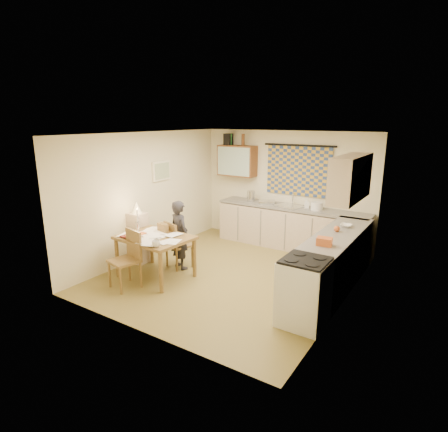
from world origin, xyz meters
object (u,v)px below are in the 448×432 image
Objects in this scene: stove at (304,292)px; chair_far at (179,253)px; dining_table at (156,256)px; counter_back at (291,228)px; person at (180,235)px; counter_right at (331,265)px; shelf_stand at (138,238)px.

stove is 1.06× the size of chair_far.
chair_far is at bearing 88.20° from dining_table.
person reaches higher than counter_back.
dining_table is at bearing 101.58° from chair_far.
chair_far is at bearing 8.72° from person.
counter_right is at bearing -49.57° from counter_back.
stove is at bearing -90.00° from counter_right.
person is (0.05, -0.01, 0.37)m from chair_far.
person is (-2.69, -0.55, 0.20)m from counter_right.
shelf_stand reaches higher than stove.
person is (-1.28, -2.20, 0.20)m from counter_back.
shelf_stand is (-3.54, -0.78, 0.05)m from counter_right.
person reaches higher than stove.
counter_back is at bearing -104.04° from chair_far.
dining_table is 1.44× the size of chair_far.
shelf_stand reaches higher than dining_table.
stove reaches higher than dining_table.
counter_right is 2.27× the size of person.
counter_back is 2.54× the size of person.
counter_back is 1.12× the size of counter_right.
chair_far reaches higher than dining_table.
counter_right is 3.12× the size of stove.
counter_right is at bearing 25.45° from dining_table.
counter_right is at bearing 12.35° from shelf_stand.
counter_right is 3.00m from dining_table.
dining_table is 1.29× the size of shelf_stand.
shelf_stand is at bearing 173.18° from stove.
person is at bearing 83.05° from dining_table.
shelf_stand is (-3.54, 0.42, 0.03)m from stove.
counter_right is 3.62m from shelf_stand.
counter_back reaches higher than dining_table.
chair_far is at bearing 16.43° from shelf_stand.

